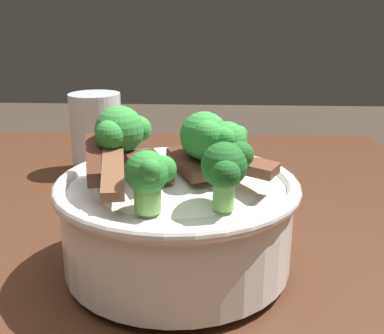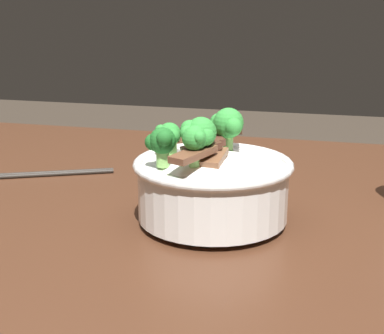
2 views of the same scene
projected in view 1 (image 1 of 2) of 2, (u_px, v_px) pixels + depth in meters
The scene contains 2 objects.
rice_bowl at pixel (177, 210), 0.41m from camera, with size 0.20×0.20×0.14m.
drinking_glass at pixel (97, 138), 0.68m from camera, with size 0.07×0.07×0.11m.
Camera 1 is at (0.26, 0.13, 0.99)m, focal length 45.12 mm.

